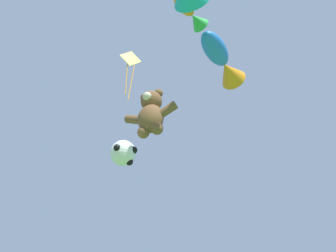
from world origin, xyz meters
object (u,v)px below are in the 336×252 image
soccer_ball_kite (123,153)px  diamond_kite (130,65)px  teddy_bear_kite (151,113)px  fish_kite_tangerine (190,13)px  fish_kite_cobalt (222,61)px

soccer_ball_kite → diamond_kite: diamond_kite is taller
teddy_bear_kite → fish_kite_tangerine: (2.23, -1.87, 1.98)m
fish_kite_tangerine → diamond_kite: 3.53m
soccer_ball_kite → fish_kite_tangerine: bearing=-29.5°
soccer_ball_kite → fish_kite_tangerine: size_ratio=0.60×
diamond_kite → fish_kite_cobalt: bearing=9.0°
fish_kite_cobalt → fish_kite_tangerine: (-0.39, -2.15, 0.18)m
fish_kite_cobalt → diamond_kite: (-3.46, -0.55, 0.84)m
soccer_ball_kite → diamond_kite: size_ratio=0.32×
fish_kite_cobalt → teddy_bear_kite: bearing=-173.9°
fish_kite_cobalt → diamond_kite: 3.61m
soccer_ball_kite → fish_kite_tangerine: fish_kite_tangerine is taller
diamond_kite → fish_kite_tangerine: bearing=-27.5°
teddy_bear_kite → soccer_ball_kite: size_ratio=2.19×
teddy_bear_kite → fish_kite_cobalt: (2.62, 0.28, 1.80)m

